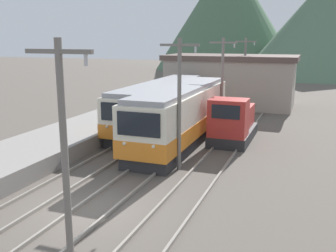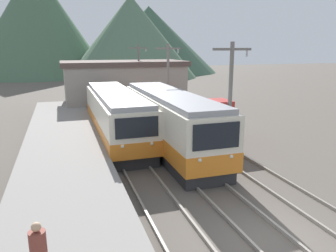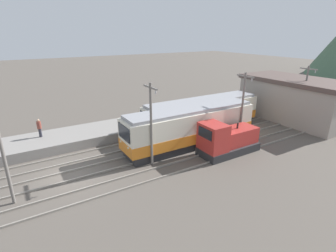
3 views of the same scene
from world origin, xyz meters
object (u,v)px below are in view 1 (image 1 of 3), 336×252
object	(u,v)px
commuter_train_left	(161,107)
catenary_mast_near	(65,151)
catenary_mast_distant	(245,70)
catenary_mast_mid	(179,99)
catenary_mast_far	(222,80)
shunting_locomotive	(233,123)
commuter_train_center	(181,117)

from	to	relation	value
commuter_train_left	catenary_mast_near	xyz separation A→B (m)	(4.31, -18.16, 2.03)
catenary_mast_near	catenary_mast_distant	distance (m)	29.18
catenary_mast_mid	catenary_mast_far	distance (m)	9.73
commuter_train_left	catenary_mast_distant	bearing A→B (deg)	68.64
catenary_mast_mid	catenary_mast_near	bearing A→B (deg)	-90.00
catenary_mast_mid	catenary_mast_distant	bearing A→B (deg)	90.00
shunting_locomotive	catenary_mast_distant	xyz separation A→B (m)	(-1.49, 12.92, 2.42)
catenary_mast_near	commuter_train_left	bearing A→B (deg)	103.34
catenary_mast_mid	catenary_mast_distant	size ratio (longest dim) A/B	1.00
commuter_train_left	catenary_mast_distant	distance (m)	12.00
catenary_mast_distant	catenary_mast_mid	bearing A→B (deg)	-90.00
commuter_train_left	catenary_mast_mid	size ratio (longest dim) A/B	2.06
commuter_train_left	catenary_mast_mid	bearing A→B (deg)	-62.95
catenary_mast_near	catenary_mast_mid	distance (m)	9.73
commuter_train_left	shunting_locomotive	xyz separation A→B (m)	(5.80, -1.90, -0.39)
commuter_train_left	shunting_locomotive	world-z (taller)	commuter_train_left
catenary_mast_near	catenary_mast_distant	world-z (taller)	same
shunting_locomotive	catenary_mast_distant	distance (m)	13.23
commuter_train_center	catenary_mast_mid	size ratio (longest dim) A/B	1.98
commuter_train_center	commuter_train_left	bearing A→B (deg)	127.88
shunting_locomotive	catenary_mast_far	xyz separation A→B (m)	(-1.49, 3.19, 2.42)
commuter_train_left	commuter_train_center	xyz separation A→B (m)	(2.80, -3.60, 0.11)
catenary_mast_near	catenary_mast_far	size ratio (longest dim) A/B	1.00
commuter_train_left	catenary_mast_far	size ratio (longest dim) A/B	2.06
catenary_mast_distant	catenary_mast_far	bearing A→B (deg)	-90.00
catenary_mast_near	catenary_mast_mid	bearing A→B (deg)	90.00
catenary_mast_near	commuter_train_center	bearing A→B (deg)	95.91
catenary_mast_mid	catenary_mast_distant	xyz separation A→B (m)	(0.00, 19.45, 0.00)
commuter_train_center	catenary_mast_distant	xyz separation A→B (m)	(1.51, 14.61, 1.93)
commuter_train_left	catenary_mast_distant	world-z (taller)	catenary_mast_distant
commuter_train_left	catenary_mast_far	bearing A→B (deg)	16.64
shunting_locomotive	catenary_mast_near	world-z (taller)	catenary_mast_near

